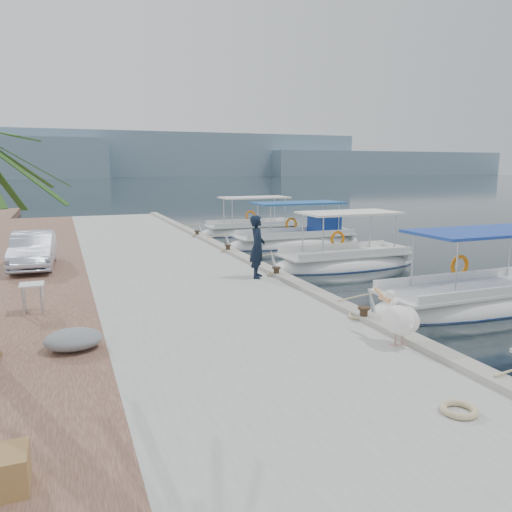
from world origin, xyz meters
The scene contains 17 objects.
ground centered at (0.00, 0.00, 0.00)m, with size 400.00×400.00×0.00m, color black.
concrete_quay centered at (-3.00, 5.00, 0.25)m, with size 6.00×40.00×0.50m, color #9D9D98.
quay_curb centered at (-0.22, 5.00, 0.56)m, with size 0.44×40.00×0.12m, color #9C998A.
cobblestone_strip centered at (-8.00, 5.00, 0.25)m, with size 4.00×40.00×0.50m, color brown.
distant_hills centered at (29.61, 201.49, 7.61)m, with size 330.00×60.00×18.00m.
fishing_caique_b centered at (4.34, -2.24, 0.12)m, with size 7.51×2.35×2.83m.
fishing_caique_c centered at (3.83, 4.22, 0.12)m, with size 6.48×2.28×2.83m.
fishing_caique_d centered at (4.49, 9.96, 0.19)m, with size 7.58×2.26×2.83m.
fishing_caique_e centered at (3.94, 14.96, 0.13)m, with size 6.69×2.17×2.83m.
mooring_bollards centered at (-0.35, 1.50, 0.69)m, with size 0.28×20.28×0.33m.
pelican centered at (-0.60, -5.09, 1.04)m, with size 0.51×1.34×1.04m.
fisherman centered at (-0.96, 1.63, 1.50)m, with size 0.73×0.48×1.99m, color black.
parked_car centered at (-7.68, 5.98, 1.13)m, with size 1.33×3.81×1.26m, color silver.
wooden_crate centered at (-7.45, -7.28, 0.72)m, with size 0.55×0.55×0.44m, color olive.
tarp_bundle centered at (-6.61, -3.01, 0.70)m, with size 1.10×0.90×0.40m, color slate.
folding_table centered at (-7.45, -0.07, 1.02)m, with size 0.55×0.55×0.73m.
rope_coil centered at (-1.52, -7.72, 0.55)m, with size 0.54×0.54×0.10m, color #C6B284.
Camera 1 is at (-6.66, -12.87, 3.99)m, focal length 35.00 mm.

